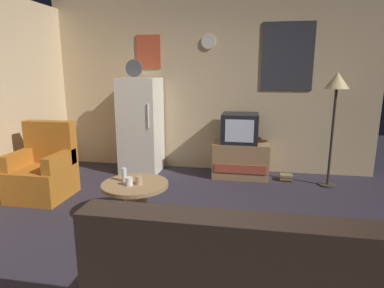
% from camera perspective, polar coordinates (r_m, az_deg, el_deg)
% --- Properties ---
extents(ground_plane, '(12.00, 12.00, 0.00)m').
position_cam_1_polar(ground_plane, '(3.33, -3.27, -16.15)').
color(ground_plane, '#2D2833').
extents(wall_with_art, '(5.20, 0.12, 2.78)m').
position_cam_1_polar(wall_with_art, '(5.33, 2.88, 10.44)').
color(wall_with_art, '#D1B284').
rests_on(wall_with_art, ground_plane).
extents(fridge, '(0.60, 0.62, 1.77)m').
position_cam_1_polar(fridge, '(5.26, -8.92, 3.24)').
color(fridge, silver).
rests_on(fridge, ground_plane).
extents(tv_stand, '(0.84, 0.53, 0.54)m').
position_cam_1_polar(tv_stand, '(5.09, 8.53, -2.66)').
color(tv_stand, '#9E754C').
rests_on(tv_stand, ground_plane).
extents(crt_tv, '(0.54, 0.51, 0.44)m').
position_cam_1_polar(crt_tv, '(4.99, 8.39, 2.78)').
color(crt_tv, black).
rests_on(crt_tv, tv_stand).
extents(standing_lamp, '(0.32, 0.32, 1.59)m').
position_cam_1_polar(standing_lamp, '(4.84, 23.94, 8.71)').
color(standing_lamp, '#332D28').
rests_on(standing_lamp, ground_plane).
extents(coffee_table, '(0.72, 0.72, 0.42)m').
position_cam_1_polar(coffee_table, '(3.66, -9.82, -9.85)').
color(coffee_table, '#9E754C').
rests_on(coffee_table, ground_plane).
extents(wine_glass, '(0.05, 0.05, 0.15)m').
position_cam_1_polar(wine_glass, '(3.64, -11.78, -5.26)').
color(wine_glass, silver).
rests_on(wine_glass, coffee_table).
extents(mug_ceramic_white, '(0.08, 0.08, 0.09)m').
position_cam_1_polar(mug_ceramic_white, '(3.51, -10.96, -6.44)').
color(mug_ceramic_white, silver).
rests_on(mug_ceramic_white, coffee_table).
extents(mug_ceramic_tan, '(0.08, 0.08, 0.09)m').
position_cam_1_polar(mug_ceramic_tan, '(3.52, -9.29, -6.30)').
color(mug_ceramic_tan, tan).
rests_on(mug_ceramic_tan, coffee_table).
extents(armchair, '(0.68, 0.68, 0.96)m').
position_cam_1_polar(armchair, '(4.64, -24.54, -4.31)').
color(armchair, '#B2661E').
rests_on(armchair, ground_plane).
extents(book_stack, '(0.18, 0.16, 0.09)m').
position_cam_1_polar(book_stack, '(5.09, 16.13, -5.61)').
color(book_stack, '#4E8136').
rests_on(book_stack, ground_plane).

